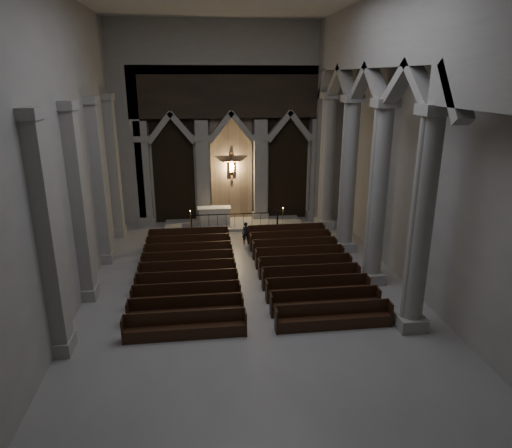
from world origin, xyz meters
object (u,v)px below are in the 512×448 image
at_px(candle_stand_left, 191,228).
at_px(pews, 247,272).
at_px(altar_rail, 235,219).
at_px(candle_stand_right, 283,224).
at_px(worshipper, 246,233).
at_px(altar, 214,215).

relative_size(candle_stand_left, pews, 0.15).
xyz_separation_m(altar_rail, candle_stand_left, (-2.63, -0.51, -0.30)).
relative_size(candle_stand_right, pews, 0.15).
relative_size(pews, worshipper, 7.91).
bearing_deg(candle_stand_left, altar_rail, 11.04).
bearing_deg(candle_stand_right, candle_stand_left, -179.37).
bearing_deg(altar, altar_rail, -38.34).
bearing_deg(altar_rail, candle_stand_left, -168.96).
relative_size(altar_rail, pews, 0.54).
xyz_separation_m(candle_stand_right, worshipper, (-2.45, -2.13, 0.23)).
xyz_separation_m(candle_stand_left, worshipper, (3.05, -2.06, 0.23)).
xyz_separation_m(altar, candle_stand_right, (4.07, -1.40, -0.28)).
bearing_deg(altar, worshipper, -65.31).
relative_size(altar, candle_stand_right, 1.43).
height_order(altar_rail, candle_stand_right, candle_stand_right).
distance_m(altar_rail, worshipper, 2.61).
bearing_deg(candle_stand_left, pews, -68.36).
xyz_separation_m(candle_stand_left, candle_stand_right, (5.50, 0.06, -0.00)).
height_order(altar_rail, worshipper, worshipper).
xyz_separation_m(altar, pews, (1.20, -8.08, -0.36)).
bearing_deg(altar_rail, pews, -90.00).
height_order(altar_rail, pews, altar_rail).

